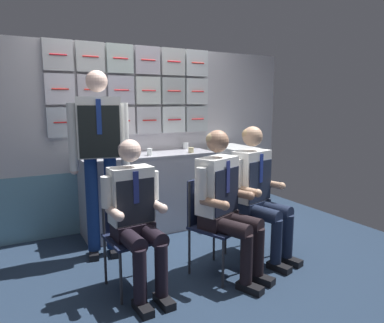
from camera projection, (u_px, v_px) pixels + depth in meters
ground at (190, 268)px, 3.26m from camera, size 4.80×4.80×0.04m
galley_bulkhead at (137, 133)px, 4.26m from camera, size 4.20×0.14×2.15m
galley_counter at (149, 192)px, 4.14m from camera, size 1.55×0.53×0.91m
service_trolley at (233, 180)px, 4.55m from camera, size 0.40×0.65×0.94m
folding_chair_left at (128, 224)px, 2.88m from camera, size 0.42×0.43×0.84m
crew_member_left at (136, 212)px, 2.72m from camera, size 0.48×0.60×1.22m
folding_chair_right at (210, 215)px, 3.11m from camera, size 0.52×0.52×0.84m
crew_member_right at (225, 198)px, 2.98m from camera, size 0.56×0.69×1.27m
folding_chair_near_trolley at (244, 203)px, 3.49m from camera, size 0.49×0.49×0.84m
crew_member_near_trolley at (258, 187)px, 3.35m from camera, size 0.53×0.68×1.27m
crew_member_standing at (100, 146)px, 3.33m from camera, size 0.55×0.33×1.79m
water_bottle_clear at (89, 147)px, 3.70m from camera, size 0.07×0.07×0.26m
sparkling_bottle_green at (105, 147)px, 3.81m from camera, size 0.07×0.07×0.23m
paper_cup_tan at (150, 152)px, 3.94m from camera, size 0.06×0.06×0.08m
coffee_cup_spare at (191, 150)px, 4.15m from camera, size 0.06×0.06×0.06m
coffee_cup_white at (186, 146)px, 4.49m from camera, size 0.07×0.07×0.08m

